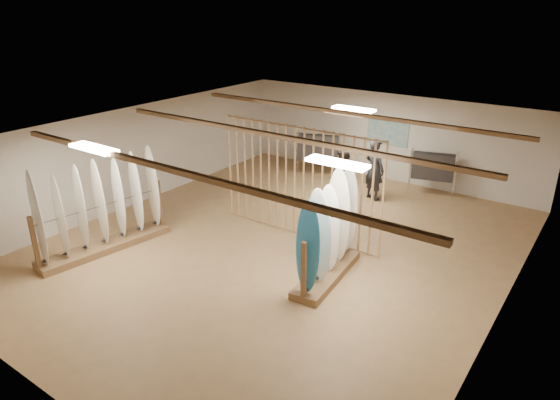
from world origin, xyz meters
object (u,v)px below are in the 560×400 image
Objects in this scene: rack_right at (328,246)px; clothing_rack_a at (318,148)px; clothing_rack_b at (433,167)px; rack_left at (102,220)px; shopper_b at (344,174)px; shopper_a at (375,165)px.

rack_right reaches higher than clothing_rack_a.
rack_left is at bearing -137.51° from clothing_rack_b.
rack_left reaches higher than clothing_rack_b.
clothing_rack_a is 1.08× the size of clothing_rack_b.
shopper_b is (1.95, -1.80, -0.03)m from clothing_rack_a.
shopper_a is 1.10× the size of shopper_b.
rack_right reaches higher than clothing_rack_b.
rack_left is 1.56× the size of shopper_a.
rack_right reaches higher than shopper_b.
rack_left is at bearing 77.99° from shopper_a.
clothing_rack_a is (-3.60, 5.52, 0.22)m from rack_right.
shopper_a reaches higher than clothing_rack_b.
rack_right is 1.14× the size of shopper_a.
shopper_b is at bearing 108.08° from rack_right.
clothing_rack_a is 0.72× the size of shopper_a.
shopper_b is at bearing 82.38° from shopper_a.
clothing_rack_a is 2.66m from shopper_b.
shopper_a is 1.12m from shopper_b.
rack_left is 1.71× the size of shopper_b.
rack_right is 6.59m from clothing_rack_a.
clothing_rack_a is at bearing 140.45° from shopper_b.
rack_left is at bearing -117.05° from shopper_b.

